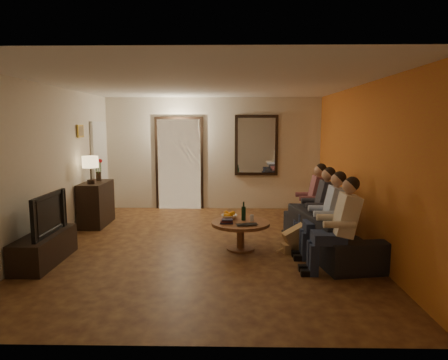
{
  "coord_description": "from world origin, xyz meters",
  "views": [
    {
      "loc": [
        0.43,
        -6.32,
        1.96
      ],
      "look_at": [
        0.3,
        0.3,
        1.05
      ],
      "focal_mm": 32.0,
      "sensor_mm": 36.0,
      "label": 1
    }
  ],
  "objects_px": {
    "dresser": "(96,204)",
    "coffee_table": "(240,236)",
    "tv_stand": "(45,248)",
    "dog": "(298,234)",
    "table_lamp": "(91,170)",
    "person_b": "(330,219)",
    "wine_bottle": "(244,211)",
    "person_d": "(313,203)",
    "laptop": "(248,225)",
    "person_c": "(321,210)",
    "bowl": "(229,217)",
    "tv": "(42,214)",
    "person_a": "(341,230)",
    "sofa": "(331,232)"
  },
  "relations": [
    {
      "from": "dresser",
      "to": "tv_stand",
      "type": "xyz_separation_m",
      "value": [
        0.0,
        -2.21,
        -0.21
      ]
    },
    {
      "from": "tv_stand",
      "to": "dog",
      "type": "relative_size",
      "value": 2.27
    },
    {
      "from": "person_c",
      "to": "wine_bottle",
      "type": "height_order",
      "value": "person_c"
    },
    {
      "from": "person_b",
      "to": "wine_bottle",
      "type": "xyz_separation_m",
      "value": [
        -1.25,
        0.52,
        0.01
      ]
    },
    {
      "from": "dresser",
      "to": "wine_bottle",
      "type": "distance_m",
      "value": 3.22
    },
    {
      "from": "tv_stand",
      "to": "dog",
      "type": "height_order",
      "value": "dog"
    },
    {
      "from": "dresser",
      "to": "person_d",
      "type": "height_order",
      "value": "person_d"
    },
    {
      "from": "coffee_table",
      "to": "dresser",
      "type": "bearing_deg",
      "value": 151.37
    },
    {
      "from": "table_lamp",
      "to": "laptop",
      "type": "relative_size",
      "value": 1.64
    },
    {
      "from": "table_lamp",
      "to": "wine_bottle",
      "type": "relative_size",
      "value": 1.74
    },
    {
      "from": "person_a",
      "to": "bowl",
      "type": "xyz_separation_m",
      "value": [
        -1.48,
        1.24,
        -0.12
      ]
    },
    {
      "from": "tv_stand",
      "to": "tv",
      "type": "bearing_deg",
      "value": -90.0
    },
    {
      "from": "bowl",
      "to": "wine_bottle",
      "type": "bearing_deg",
      "value": -27.55
    },
    {
      "from": "table_lamp",
      "to": "coffee_table",
      "type": "height_order",
      "value": "table_lamp"
    },
    {
      "from": "person_a",
      "to": "dog",
      "type": "xyz_separation_m",
      "value": [
        -0.41,
        0.91,
        -0.32
      ]
    },
    {
      "from": "tv_stand",
      "to": "laptop",
      "type": "relative_size",
      "value": 3.86
    },
    {
      "from": "person_c",
      "to": "dog",
      "type": "xyz_separation_m",
      "value": [
        -0.41,
        -0.29,
        -0.32
      ]
    },
    {
      "from": "table_lamp",
      "to": "person_b",
      "type": "relative_size",
      "value": 0.45
    },
    {
      "from": "person_c",
      "to": "coffee_table",
      "type": "distance_m",
      "value": 1.36
    },
    {
      "from": "bowl",
      "to": "laptop",
      "type": "height_order",
      "value": "bowl"
    },
    {
      "from": "tv_stand",
      "to": "coffee_table",
      "type": "bearing_deg",
      "value": 13.42
    },
    {
      "from": "table_lamp",
      "to": "coffee_table",
      "type": "distance_m",
      "value": 3.24
    },
    {
      "from": "tv",
      "to": "person_d",
      "type": "height_order",
      "value": "person_d"
    },
    {
      "from": "table_lamp",
      "to": "laptop",
      "type": "xyz_separation_m",
      "value": [
        2.92,
        -1.6,
        -0.66
      ]
    },
    {
      "from": "coffee_table",
      "to": "table_lamp",
      "type": "bearing_deg",
      "value": 154.92
    },
    {
      "from": "person_b",
      "to": "laptop",
      "type": "height_order",
      "value": "person_b"
    },
    {
      "from": "sofa",
      "to": "tv_stand",
      "type": "bearing_deg",
      "value": 87.55
    },
    {
      "from": "sofa",
      "to": "laptop",
      "type": "distance_m",
      "value": 1.31
    },
    {
      "from": "dog",
      "to": "tv",
      "type": "bearing_deg",
      "value": 173.11
    },
    {
      "from": "dresser",
      "to": "coffee_table",
      "type": "height_order",
      "value": "dresser"
    },
    {
      "from": "person_c",
      "to": "person_d",
      "type": "xyz_separation_m",
      "value": [
        0.0,
        0.6,
        0.0
      ]
    },
    {
      "from": "bowl",
      "to": "sofa",
      "type": "bearing_deg",
      "value": -12.23
    },
    {
      "from": "wine_bottle",
      "to": "laptop",
      "type": "relative_size",
      "value": 0.94
    },
    {
      "from": "table_lamp",
      "to": "tv_stand",
      "type": "relative_size",
      "value": 0.42
    },
    {
      "from": "dresser",
      "to": "person_b",
      "type": "xyz_separation_m",
      "value": [
        4.12,
        -1.96,
        0.17
      ]
    },
    {
      "from": "tv",
      "to": "laptop",
      "type": "height_order",
      "value": "tv"
    },
    {
      "from": "table_lamp",
      "to": "coffee_table",
      "type": "bearing_deg",
      "value": -25.08
    },
    {
      "from": "person_c",
      "to": "laptop",
      "type": "height_order",
      "value": "person_c"
    },
    {
      "from": "person_b",
      "to": "person_d",
      "type": "distance_m",
      "value": 1.2
    },
    {
      "from": "tv_stand",
      "to": "person_c",
      "type": "xyz_separation_m",
      "value": [
        4.12,
        0.85,
        0.39
      ]
    },
    {
      "from": "person_a",
      "to": "person_d",
      "type": "height_order",
      "value": "same"
    },
    {
      "from": "dresser",
      "to": "table_lamp",
      "type": "xyz_separation_m",
      "value": [
        0.0,
        -0.22,
        0.7
      ]
    },
    {
      "from": "laptop",
      "to": "person_d",
      "type": "bearing_deg",
      "value": 29.06
    },
    {
      "from": "table_lamp",
      "to": "person_c",
      "type": "distance_m",
      "value": 4.3
    },
    {
      "from": "person_a",
      "to": "laptop",
      "type": "bearing_deg",
      "value": 148.2
    },
    {
      "from": "person_c",
      "to": "tv_stand",
      "type": "bearing_deg",
      "value": -168.31
    },
    {
      "from": "dresser",
      "to": "coffee_table",
      "type": "bearing_deg",
      "value": -28.63
    },
    {
      "from": "dog",
      "to": "person_a",
      "type": "bearing_deg",
      "value": -81.49
    },
    {
      "from": "dresser",
      "to": "table_lamp",
      "type": "bearing_deg",
      "value": -90.0
    },
    {
      "from": "table_lamp",
      "to": "person_c",
      "type": "relative_size",
      "value": 0.45
    }
  ]
}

